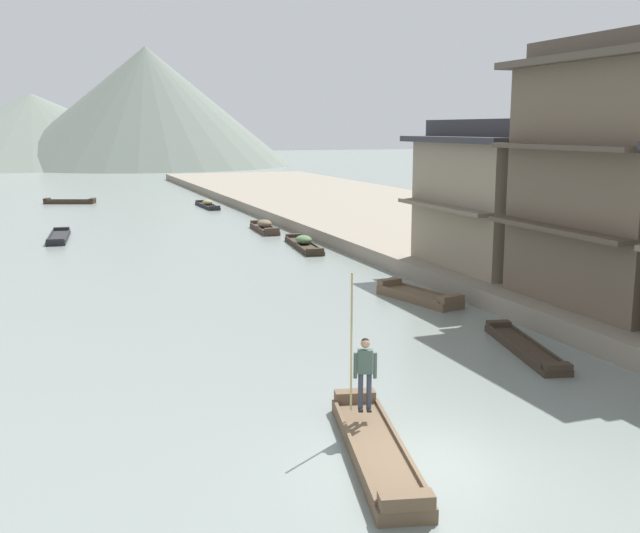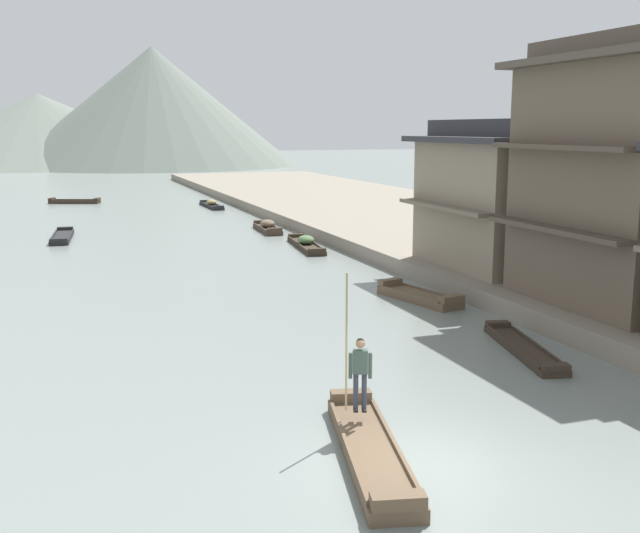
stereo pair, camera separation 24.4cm
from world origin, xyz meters
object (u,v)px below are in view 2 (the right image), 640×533
at_px(boat_upstream_distant, 524,348).
at_px(house_waterfront_tall, 495,195).
at_px(boat_moored_nearest, 211,205).
at_px(boat_midriver_upstream, 306,244).
at_px(boatman_person, 359,365).
at_px(boat_moored_third, 75,202).
at_px(boat_foreground_poled, 371,451).
at_px(boat_moored_second, 267,227).
at_px(boat_midriver_drifting, 419,296).
at_px(house_waterfront_second, 622,174).
at_px(boat_moored_far, 62,237).

relative_size(boat_upstream_distant, house_waterfront_tall, 0.64).
height_order(boat_moored_nearest, boat_midriver_upstream, boat_midriver_upstream).
distance_m(boatman_person, boat_moored_nearest, 47.98).
bearing_deg(boat_moored_nearest, boat_moored_third, 145.74).
relative_size(boat_foreground_poled, boatman_person, 1.78).
bearing_deg(boat_moored_second, boatman_person, -102.17).
height_order(boat_moored_second, house_waterfront_tall, house_waterfront_tall).
bearing_deg(boat_midriver_drifting, boat_midriver_upstream, 89.89).
bearing_deg(boatman_person, house_waterfront_tall, 48.49).
relative_size(boat_foreground_poled, house_waterfront_second, 0.62).
bearing_deg(boat_midriver_upstream, boat_foreground_poled, -105.78).
relative_size(boatman_person, house_waterfront_tall, 0.40).
bearing_deg(boat_midriver_drifting, house_waterfront_second, -48.17).
distance_m(boatman_person, boat_moored_second, 32.47).
xyz_separation_m(house_waterfront_second, house_waterfront_tall, (-0.04, 7.33, -1.30)).
bearing_deg(boatman_person, boat_midriver_upstream, 74.02).
bearing_deg(boat_foreground_poled, boatman_person, 78.15).
bearing_deg(boat_foreground_poled, boat_midriver_upstream, 74.22).
distance_m(boat_moored_second, boat_upstream_distant, 27.86).
height_order(boat_moored_far, boat_upstream_distant, boat_moored_far).
relative_size(boatman_person, boat_moored_second, 0.67).
height_order(boat_midriver_upstream, house_waterfront_tall, house_waterfront_tall).
distance_m(boat_moored_third, house_waterfront_second, 51.72).
bearing_deg(boatman_person, boat_moored_second, 77.83).
relative_size(boat_midriver_drifting, boat_upstream_distant, 0.83).
bearing_deg(boatman_person, boat_moored_far, 99.70).
relative_size(boat_moored_far, house_waterfront_second, 0.63).
bearing_deg(house_waterfront_tall, house_waterfront_second, -89.69).
relative_size(boat_foreground_poled, boat_moored_third, 1.23).
bearing_deg(boatman_person, boat_moored_nearest, 82.28).
relative_size(boatman_person, house_waterfront_second, 0.35).
bearing_deg(boat_midriver_upstream, house_waterfront_second, -76.30).
xyz_separation_m(boat_moored_second, boat_moored_far, (-12.40, 0.81, -0.13)).
distance_m(boat_midriver_drifting, house_waterfront_tall, 6.17).
bearing_deg(boat_midriver_drifting, boat_moored_third, 104.30).
relative_size(boat_moored_nearest, boat_moored_third, 1.25).
bearing_deg(boatman_person, boat_upstream_distant, 29.42).
relative_size(boat_moored_nearest, boat_moored_far, 0.99).
height_order(boat_midriver_upstream, boat_upstream_distant, boat_midriver_upstream).
bearing_deg(boat_midriver_drifting, boat_moored_nearest, 90.87).
relative_size(boat_moored_nearest, boat_moored_second, 1.22).
bearing_deg(boat_foreground_poled, boat_moored_second, 77.84).
bearing_deg(house_waterfront_second, boat_upstream_distant, -158.45).
relative_size(boatman_person, boat_midriver_upstream, 0.52).
distance_m(boat_moored_nearest, boat_moored_third, 12.85).
bearing_deg(boat_foreground_poled, boat_moored_third, 94.00).
relative_size(boatman_person, boat_upstream_distant, 0.63).
bearing_deg(boat_moored_second, boat_moored_nearest, 91.45).
relative_size(boat_moored_second, house_waterfront_tall, 0.60).
xyz_separation_m(boat_moored_far, house_waterfront_tall, (17.13, -19.46, 3.57)).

